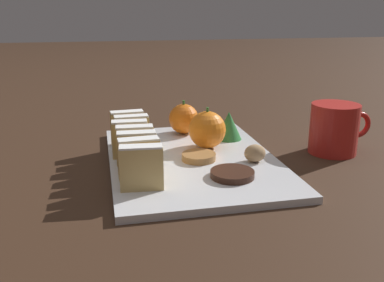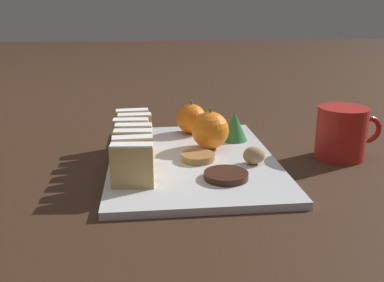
{
  "view_description": "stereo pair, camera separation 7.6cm",
  "coord_description": "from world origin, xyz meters",
  "px_view_note": "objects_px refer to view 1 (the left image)",
  "views": [
    {
      "loc": [
        -0.16,
        -0.71,
        0.27
      ],
      "look_at": [
        0.0,
        0.0,
        0.04
      ],
      "focal_mm": 40.0,
      "sensor_mm": 36.0,
      "label": 1
    },
    {
      "loc": [
        -0.08,
        -0.72,
        0.27
      ],
      "look_at": [
        0.0,
        0.0,
        0.04
      ],
      "focal_mm": 40.0,
      "sensor_mm": 36.0,
      "label": 2
    }
  ],
  "objects_px": {
    "orange_near": "(184,119)",
    "orange_far": "(207,130)",
    "walnut": "(255,153)",
    "chocolate_cookie": "(232,174)",
    "coffee_mug": "(335,129)"
  },
  "relations": [
    {
      "from": "orange_near",
      "to": "orange_far",
      "type": "height_order",
      "value": "orange_far"
    },
    {
      "from": "walnut",
      "to": "chocolate_cookie",
      "type": "xyz_separation_m",
      "value": [
        -0.06,
        -0.06,
        -0.01
      ]
    },
    {
      "from": "walnut",
      "to": "coffee_mug",
      "type": "relative_size",
      "value": 0.31
    },
    {
      "from": "orange_far",
      "to": "coffee_mug",
      "type": "distance_m",
      "value": 0.25
    },
    {
      "from": "orange_near",
      "to": "orange_far",
      "type": "xyz_separation_m",
      "value": [
        0.02,
        -0.11,
        0.0
      ]
    },
    {
      "from": "orange_near",
      "to": "orange_far",
      "type": "distance_m",
      "value": 0.11
    },
    {
      "from": "orange_far",
      "to": "chocolate_cookie",
      "type": "height_order",
      "value": "orange_far"
    },
    {
      "from": "orange_far",
      "to": "coffee_mug",
      "type": "bearing_deg",
      "value": -11.51
    },
    {
      "from": "walnut",
      "to": "chocolate_cookie",
      "type": "relative_size",
      "value": 0.54
    },
    {
      "from": "orange_far",
      "to": "chocolate_cookie",
      "type": "xyz_separation_m",
      "value": [
        0.0,
        -0.15,
        -0.03
      ]
    },
    {
      "from": "orange_far",
      "to": "chocolate_cookie",
      "type": "bearing_deg",
      "value": -89.17
    },
    {
      "from": "orange_far",
      "to": "chocolate_cookie",
      "type": "relative_size",
      "value": 1.12
    },
    {
      "from": "chocolate_cookie",
      "to": "coffee_mug",
      "type": "height_order",
      "value": "coffee_mug"
    },
    {
      "from": "orange_near",
      "to": "coffee_mug",
      "type": "relative_size",
      "value": 0.58
    },
    {
      "from": "chocolate_cookie",
      "to": "orange_far",
      "type": "bearing_deg",
      "value": 90.83
    }
  ]
}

